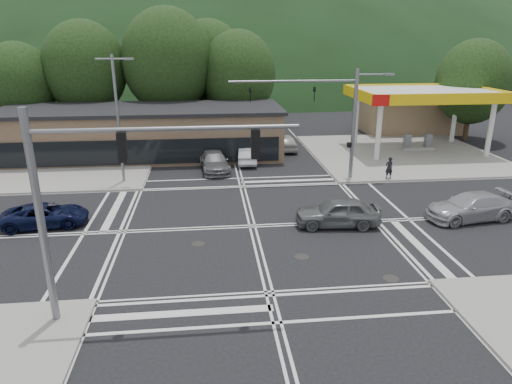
{
  "coord_description": "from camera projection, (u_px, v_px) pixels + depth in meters",
  "views": [
    {
      "loc": [
        -2.35,
        -23.54,
        10.14
      ],
      "look_at": [
        0.4,
        1.83,
        1.4
      ],
      "focal_mm": 32.0,
      "sensor_mm": 36.0,
      "label": 1
    }
  ],
  "objects": [
    {
      "name": "tree_n_a",
      "position": [
        85.0,
        69.0,
        44.5
      ],
      "size": [
        8.0,
        8.0,
        11.75
      ],
      "color": "#382619",
      "rests_on": "ground"
    },
    {
      "name": "tree_n_d",
      "position": [
        19.0,
        84.0,
        43.37
      ],
      "size": [
        6.8,
        6.8,
        9.76
      ],
      "color": "#382619",
      "rests_on": "ground"
    },
    {
      "name": "sidewalk_nw",
      "position": [
        57.0,
        163.0,
        38.22
      ],
      "size": [
        16.0,
        16.0,
        0.15
      ],
      "primitive_type": "cube",
      "color": "gray",
      "rests_on": "ground"
    },
    {
      "name": "car_queue_b",
      "position": [
        284.0,
        142.0,
        42.61
      ],
      "size": [
        2.08,
        4.57,
        1.52
      ],
      "primitive_type": "imported",
      "rotation": [
        0.0,
        0.0,
        3.21
      ],
      "color": "#BCBBB7",
      "rests_on": "ground"
    },
    {
      "name": "tree_n_c",
      "position": [
        238.0,
        74.0,
        46.24
      ],
      "size": [
        7.6,
        7.6,
        10.87
      ],
      "color": "#382619",
      "rests_on": "ground"
    },
    {
      "name": "car_silver_east",
      "position": [
        471.0,
        207.0,
        26.44
      ],
      "size": [
        5.53,
        2.82,
        1.54
      ],
      "primitive_type": "imported",
      "rotation": [
        0.0,
        0.0,
        -1.44
      ],
      "color": "#A1A3A8",
      "rests_on": "ground"
    },
    {
      "name": "signal_mast_ne",
      "position": [
        338.0,
        111.0,
        32.45
      ],
      "size": [
        11.65,
        0.3,
        8.0
      ],
      "color": "slate",
      "rests_on": "ground"
    },
    {
      "name": "tree_ne",
      "position": [
        473.0,
        82.0,
        45.04
      ],
      "size": [
        7.2,
        7.2,
        9.99
      ],
      "color": "#382619",
      "rests_on": "ground"
    },
    {
      "name": "ground",
      "position": [
        252.0,
        226.0,
        25.67
      ],
      "size": [
        120.0,
        120.0,
        0.0
      ],
      "primitive_type": "plane",
      "color": "black",
      "rests_on": "ground"
    },
    {
      "name": "pedestrian",
      "position": [
        389.0,
        168.0,
        33.52
      ],
      "size": [
        0.63,
        0.45,
        1.64
      ],
      "primitive_type": "imported",
      "rotation": [
        0.0,
        0.0,
        3.24
      ],
      "color": "black",
      "rests_on": "sidewalk_ne"
    },
    {
      "name": "car_blue_west",
      "position": [
        45.0,
        215.0,
        25.54
      ],
      "size": [
        4.85,
        2.72,
        1.28
      ],
      "primitive_type": "imported",
      "rotation": [
        0.0,
        0.0,
        1.7
      ],
      "color": "black",
      "rests_on": "ground"
    },
    {
      "name": "tree_n_b",
      "position": [
        168.0,
        61.0,
        45.1
      ],
      "size": [
        9.0,
        9.0,
        12.98
      ],
      "color": "#382619",
      "rests_on": "ground"
    },
    {
      "name": "car_northbound",
      "position": [
        214.0,
        161.0,
        36.05
      ],
      "size": [
        2.59,
        5.32,
        1.49
      ],
      "primitive_type": "imported",
      "rotation": [
        0.0,
        0.0,
        0.1
      ],
      "color": "slate",
      "rests_on": "ground"
    },
    {
      "name": "car_grey_center",
      "position": [
        338.0,
        212.0,
        25.51
      ],
      "size": [
        4.87,
        2.33,
        1.61
      ],
      "primitive_type": "imported",
      "rotation": [
        0.0,
        0.0,
        -1.66
      ],
      "color": "slate",
      "rests_on": "ground"
    },
    {
      "name": "tree_n_e",
      "position": [
        208.0,
        65.0,
        49.49
      ],
      "size": [
        8.4,
        8.4,
        11.98
      ],
      "color": "#382619",
      "rests_on": "ground"
    },
    {
      "name": "streetlight_nw",
      "position": [
        118.0,
        114.0,
        31.64
      ],
      "size": [
        2.5,
        0.25,
        9.0
      ],
      "color": "slate",
      "rests_on": "ground"
    },
    {
      "name": "car_queue_a",
      "position": [
        248.0,
        155.0,
        38.24
      ],
      "size": [
        1.95,
        4.46,
        1.43
      ],
      "primitive_type": "imported",
      "rotation": [
        0.0,
        0.0,
        3.04
      ],
      "color": "silver",
      "rests_on": "ground"
    },
    {
      "name": "sidewalk_ne",
      "position": [
        400.0,
        153.0,
        41.28
      ],
      "size": [
        16.0,
        16.0,
        0.15
      ],
      "primitive_type": "cube",
      "color": "gray",
      "rests_on": "ground"
    },
    {
      "name": "commercial_row",
      "position": [
        143.0,
        134.0,
        40.19
      ],
      "size": [
        24.0,
        8.0,
        4.0
      ],
      "primitive_type": "cube",
      "color": "brown",
      "rests_on": "ground"
    },
    {
      "name": "signal_mast_sw",
      "position": [
        91.0,
        191.0,
        15.65
      ],
      "size": [
        9.14,
        0.28,
        8.0
      ],
      "color": "slate",
      "rests_on": "ground"
    },
    {
      "name": "convenience_store",
      "position": [
        409.0,
        114.0,
        50.61
      ],
      "size": [
        10.0,
        6.0,
        3.8
      ],
      "primitive_type": "cube",
      "color": "#846B4F",
      "rests_on": "ground"
    },
    {
      "name": "gas_station_canopy",
      "position": [
        423.0,
        96.0,
        40.81
      ],
      "size": [
        12.32,
        8.34,
        5.75
      ],
      "color": "silver",
      "rests_on": "ground"
    },
    {
      "name": "hill_north",
      "position": [
        215.0,
        80.0,
        110.32
      ],
      "size": [
        252.0,
        126.0,
        140.0
      ],
      "primitive_type": "ellipsoid",
      "color": "black",
      "rests_on": "ground"
    }
  ]
}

